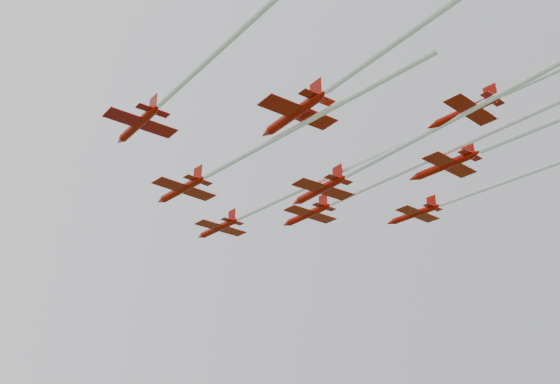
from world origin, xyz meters
TOP-DOWN VIEW (x-y plane):
  - jet_lead at (1.09, 9.70)m, footprint 9.45×48.36m
  - jet_row2_left at (-13.95, -4.52)m, footprint 9.59×50.67m
  - jet_row2_right at (9.96, -5.66)m, footprint 9.66×54.69m
  - jet_row3_left at (-27.91, -22.67)m, footprint 8.85×66.03m
  - jet_row3_mid at (0.59, -22.22)m, footprint 9.76×65.04m
  - jet_row3_right at (24.82, -13.67)m, footprint 8.95×44.61m
  - jet_row4_left at (-15.33, -35.79)m, footprint 9.88×66.71m

SIDE VIEW (x-z plane):
  - jet_row2_left at x=-13.95m, z-range 47.34..50.19m
  - jet_row3_mid at x=0.59m, z-range 47.53..50.42m
  - jet_row4_left at x=-15.33m, z-range 48.13..51.06m
  - jet_row3_left at x=-27.91m, z-range 48.43..51.08m
  - jet_lead at x=1.09m, z-range 49.06..51.88m
  - jet_row2_right at x=9.96m, z-range 49.75..52.66m
  - jet_row3_right at x=24.82m, z-range 50.16..52.83m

